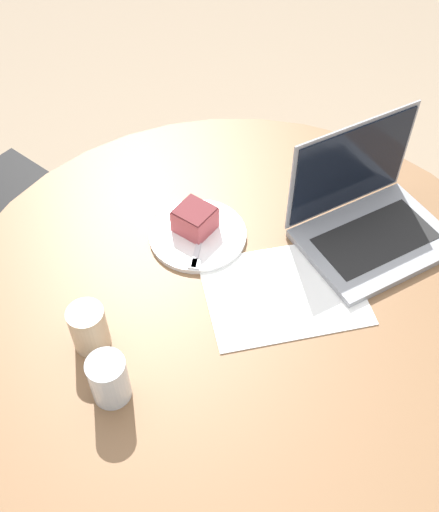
% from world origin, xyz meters
% --- Properties ---
extents(ground_plane, '(12.00, 12.00, 0.00)m').
position_xyz_m(ground_plane, '(0.00, 0.00, 0.00)').
color(ground_plane, gray).
extents(dining_table, '(1.27, 1.27, 0.78)m').
position_xyz_m(dining_table, '(0.00, 0.00, 0.64)').
color(dining_table, brown).
rests_on(dining_table, ground_plane).
extents(paper_document, '(0.35, 0.27, 0.00)m').
position_xyz_m(paper_document, '(-0.09, -0.00, 0.78)').
color(paper_document, white).
rests_on(paper_document, dining_table).
extents(plate, '(0.22, 0.22, 0.01)m').
position_xyz_m(plate, '(0.04, -0.21, 0.78)').
color(plate, white).
rests_on(plate, dining_table).
extents(cake_slice, '(0.11, 0.11, 0.06)m').
position_xyz_m(cake_slice, '(0.04, -0.22, 0.82)').
color(cake_slice, '#B74C51').
rests_on(cake_slice, plate).
extents(fork, '(0.09, 0.16, 0.00)m').
position_xyz_m(fork, '(0.05, -0.17, 0.79)').
color(fork, silver).
rests_on(fork, plate).
extents(coffee_glass, '(0.07, 0.07, 0.10)m').
position_xyz_m(coffee_glass, '(0.32, 0.01, 0.83)').
color(coffee_glass, '#C6AD89').
rests_on(coffee_glass, dining_table).
extents(water_glass, '(0.07, 0.07, 0.11)m').
position_xyz_m(water_glass, '(0.30, 0.13, 0.83)').
color(water_glass, silver).
rests_on(water_glass, dining_table).
extents(laptop, '(0.37, 0.31, 0.26)m').
position_xyz_m(laptop, '(-0.33, -0.10, 0.82)').
color(laptop, gray).
rests_on(laptop, dining_table).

